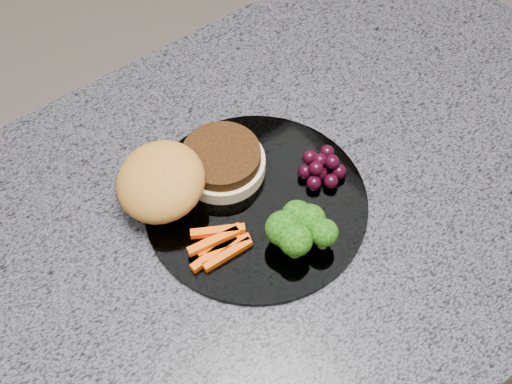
% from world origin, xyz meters
% --- Properties ---
extents(countertop, '(1.20, 0.60, 0.04)m').
position_xyz_m(countertop, '(0.00, 0.00, 0.88)').
color(countertop, '#54545F').
rests_on(countertop, island_cabinet).
extents(plate, '(0.26, 0.26, 0.01)m').
position_xyz_m(plate, '(0.11, 0.02, 0.90)').
color(plate, white).
rests_on(plate, countertop).
extents(burger, '(0.19, 0.11, 0.06)m').
position_xyz_m(burger, '(0.05, 0.08, 0.93)').
color(burger, '#F6E7AD').
rests_on(burger, plate).
extents(carrot_sticks, '(0.08, 0.05, 0.02)m').
position_xyz_m(carrot_sticks, '(0.04, -0.01, 0.91)').
color(carrot_sticks, '#F85704').
rests_on(carrot_sticks, plate).
extents(broccoli, '(0.07, 0.07, 0.05)m').
position_xyz_m(broccoli, '(0.12, -0.05, 0.93)').
color(broccoli, olive).
rests_on(broccoli, plate).
extents(grape_bunch, '(0.06, 0.05, 0.03)m').
position_xyz_m(grape_bunch, '(0.19, 0.00, 0.92)').
color(grape_bunch, black).
rests_on(grape_bunch, plate).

